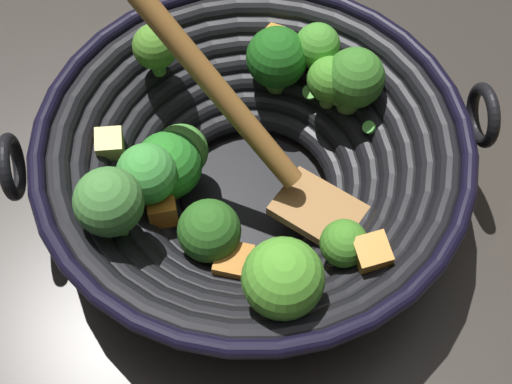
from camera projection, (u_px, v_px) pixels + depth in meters
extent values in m
plane|color=#332D28|center=(253.00, 200.00, 0.64)|extent=(4.00, 4.00, 0.00)
cylinder|color=black|center=(253.00, 198.00, 0.63)|extent=(0.13, 0.13, 0.01)
torus|color=black|center=(253.00, 189.00, 0.62)|extent=(0.18, 0.18, 0.02)
torus|color=black|center=(253.00, 183.00, 0.61)|extent=(0.21, 0.21, 0.02)
torus|color=black|center=(253.00, 176.00, 0.60)|extent=(0.23, 0.23, 0.02)
torus|color=black|center=(253.00, 169.00, 0.59)|extent=(0.26, 0.26, 0.02)
torus|color=black|center=(253.00, 163.00, 0.58)|extent=(0.29, 0.29, 0.02)
torus|color=black|center=(253.00, 155.00, 0.57)|extent=(0.31, 0.31, 0.02)
torus|color=black|center=(253.00, 148.00, 0.57)|extent=(0.34, 0.34, 0.02)
torus|color=black|center=(253.00, 141.00, 0.56)|extent=(0.36, 0.36, 0.01)
torus|color=black|center=(12.00, 167.00, 0.54)|extent=(0.05, 0.04, 0.05)
torus|color=black|center=(483.00, 115.00, 0.57)|extent=(0.05, 0.04, 0.05)
cylinder|color=#5B9D3B|center=(159.00, 66.00, 0.61)|extent=(0.02, 0.02, 0.02)
sphere|color=#54922C|center=(155.00, 47.00, 0.59)|extent=(0.04, 0.04, 0.04)
cylinder|color=#79B75A|center=(117.00, 223.00, 0.54)|extent=(0.02, 0.02, 0.02)
sphere|color=#48893D|center=(109.00, 202.00, 0.51)|extent=(0.05, 0.05, 0.05)
cylinder|color=#6DA441|center=(276.00, 80.00, 0.65)|extent=(0.03, 0.03, 0.02)
sphere|color=#1E611A|center=(277.00, 58.00, 0.62)|extent=(0.06, 0.06, 0.06)
cylinder|color=#5D9142|center=(281.00, 297.00, 0.51)|extent=(0.03, 0.03, 0.02)
sphere|color=#54A52F|center=(283.00, 279.00, 0.48)|extent=(0.06, 0.06, 0.06)
cylinder|color=#7AA74A|center=(172.00, 185.00, 0.61)|extent=(0.03, 0.03, 0.02)
sphere|color=#2A8227|center=(168.00, 165.00, 0.58)|extent=(0.06, 0.06, 0.06)
cylinder|color=#7CAA53|center=(350.00, 102.00, 0.62)|extent=(0.03, 0.03, 0.02)
sphere|color=#397A27|center=(355.00, 78.00, 0.59)|extent=(0.05, 0.05, 0.05)
cylinder|color=#58A047|center=(341.00, 256.00, 0.54)|extent=(0.02, 0.02, 0.01)
sphere|color=#438827|center=(344.00, 243.00, 0.52)|extent=(0.04, 0.04, 0.04)
cylinder|color=#7AA643|center=(184.00, 167.00, 0.62)|extent=(0.02, 0.02, 0.01)
sphere|color=#509F3B|center=(181.00, 151.00, 0.60)|extent=(0.05, 0.05, 0.05)
cylinder|color=#7BAB58|center=(312.00, 63.00, 0.64)|extent=(0.03, 0.02, 0.02)
sphere|color=#499630|center=(314.00, 45.00, 0.62)|extent=(0.04, 0.04, 0.04)
cylinder|color=#5B8E45|center=(152.00, 193.00, 0.58)|extent=(0.03, 0.03, 0.02)
sphere|color=green|center=(147.00, 174.00, 0.55)|extent=(0.05, 0.05, 0.05)
cylinder|color=#79A34C|center=(328.00, 98.00, 0.62)|extent=(0.02, 0.02, 0.02)
sphere|color=#4C982C|center=(330.00, 80.00, 0.60)|extent=(0.04, 0.04, 0.04)
cylinder|color=#76BE51|center=(212.00, 248.00, 0.58)|extent=(0.03, 0.03, 0.02)
sphere|color=#2B621F|center=(210.00, 231.00, 0.55)|extent=(0.05, 0.05, 0.05)
cube|color=gold|center=(275.00, 41.00, 0.64)|extent=(0.03, 0.02, 0.03)
cube|color=#BE7124|center=(233.00, 265.00, 0.55)|extent=(0.04, 0.04, 0.03)
cube|color=#ECB45F|center=(214.00, 246.00, 0.56)|extent=(0.04, 0.04, 0.03)
cube|color=orange|center=(372.00, 254.00, 0.51)|extent=(0.04, 0.04, 0.03)
cube|color=orange|center=(162.00, 209.00, 0.57)|extent=(0.03, 0.03, 0.03)
cube|color=#D7BF64|center=(110.00, 144.00, 0.58)|extent=(0.03, 0.03, 0.03)
cylinder|color=#6BC651|center=(351.00, 221.00, 0.57)|extent=(0.02, 0.02, 0.01)
cylinder|color=#56B247|center=(369.00, 127.00, 0.60)|extent=(0.02, 0.02, 0.01)
cylinder|color=#99D166|center=(338.00, 98.00, 0.62)|extent=(0.02, 0.02, 0.01)
cylinder|color=#56B247|center=(304.00, 43.00, 0.62)|extent=(0.02, 0.02, 0.01)
cylinder|color=#56B247|center=(276.00, 246.00, 0.58)|extent=(0.02, 0.02, 0.01)
cylinder|color=#6BC651|center=(310.00, 92.00, 0.63)|extent=(0.02, 0.02, 0.01)
cube|color=#9E6B38|center=(318.00, 210.00, 0.58)|extent=(0.06, 0.08, 0.01)
cylinder|color=#A56D32|center=(201.00, 69.00, 0.52)|extent=(0.04, 0.19, 0.17)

